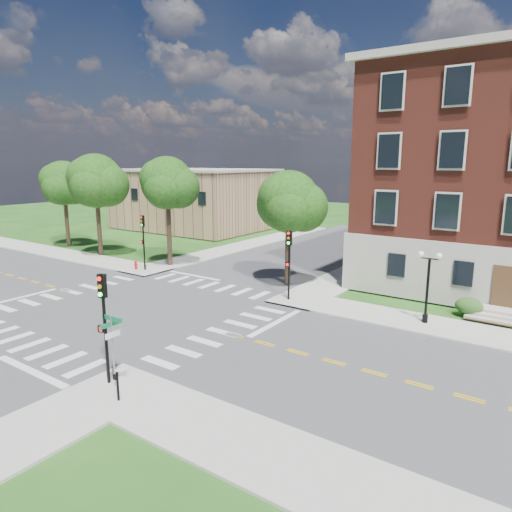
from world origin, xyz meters
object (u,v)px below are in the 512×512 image
Objects in this scene: traffic_signal_ne at (289,256)px; fire_hydrant at (136,265)px; traffic_signal_nw at (143,235)px; twin_lamp_west at (428,283)px; street_sign_pole at (112,337)px; traffic_signal_se at (104,315)px; push_button_post at (117,385)px.

traffic_signal_ne is 15.96m from fire_hydrant.
traffic_signal_nw is 23.88m from twin_lamp_west.
traffic_signal_se is at bearing 179.30° from street_sign_pole.
traffic_signal_ne is 14.86m from street_sign_pole.
twin_lamp_west is at bearing 4.17° from traffic_signal_ne.
traffic_signal_ne reaches higher than push_button_post.
traffic_signal_se is 1.00× the size of traffic_signal_nw.
traffic_signal_se is 1.55× the size of street_sign_pole.
twin_lamp_west is 24.80m from fire_hydrant.
street_sign_pole is at bearing -45.04° from traffic_signal_nw.
traffic_signal_se is at bearing 154.42° from push_button_post.
traffic_signal_se is 1.00× the size of traffic_signal_ne.
traffic_signal_se is at bearing -43.81° from fire_hydrant.
fire_hydrant is at bearing 137.52° from push_button_post.
traffic_signal_nw is 6.40× the size of fire_hydrant.
traffic_signal_se is 21.76m from fire_hydrant.
push_button_post is (16.30, -15.96, -2.39)m from traffic_signal_nw.
fire_hydrant is (-0.84, -0.26, -2.72)m from traffic_signal_nw.
street_sign_pole is 2.01m from push_button_post.
push_button_post reaches higher than fire_hydrant.
traffic_signal_nw is at bearing 134.10° from traffic_signal_se.
traffic_signal_ne is 4.00× the size of push_button_post.
fire_hydrant is (-24.71, -0.53, -2.06)m from twin_lamp_west.
street_sign_pole is 2.58× the size of push_button_post.
twin_lamp_west is (9.13, 15.48, -0.66)m from traffic_signal_se.
traffic_signal_se is 14.83m from traffic_signal_ne.
street_sign_pole is at bearing -0.70° from traffic_signal_se.
traffic_signal_nw is at bearing 17.34° from fire_hydrant.
traffic_signal_se and traffic_signal_nw have the same top height.
twin_lamp_west is at bearing 1.23° from fire_hydrant.
traffic_signal_ne is at bearing 91.19° from street_sign_pole.
push_button_post is at bearing -44.40° from traffic_signal_nw.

